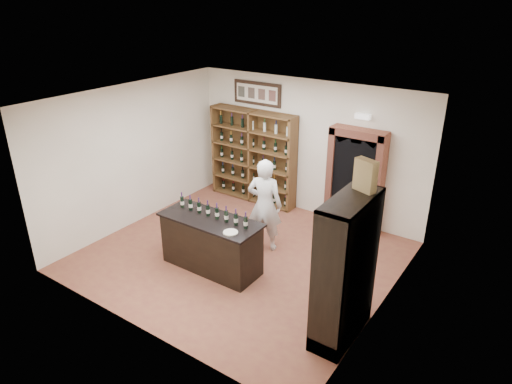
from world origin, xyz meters
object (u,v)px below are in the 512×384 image
(wine_crate, at_px, (365,175))
(tasting_counter, at_px, (211,244))
(shopkeeper, at_px, (265,205))
(counter_bottle_0, at_px, (182,202))
(wine_shelf, at_px, (254,156))
(side_cabinet, at_px, (346,292))

(wine_crate, bearing_deg, tasting_counter, -159.92)
(tasting_counter, relative_size, shopkeeper, 1.02)
(tasting_counter, xyz_separation_m, counter_bottle_0, (-0.72, 0.07, 0.61))
(shopkeeper, bearing_deg, wine_crate, 137.50)
(wine_shelf, xyz_separation_m, shopkeeper, (1.50, -1.79, -0.18))
(side_cabinet, distance_m, shopkeeper, 2.74)
(wine_shelf, relative_size, tasting_counter, 1.17)
(tasting_counter, bearing_deg, wine_shelf, 110.56)
(counter_bottle_0, relative_size, shopkeeper, 0.16)
(shopkeeper, height_order, wine_crate, wine_crate)
(side_cabinet, bearing_deg, wine_shelf, 139.79)
(wine_shelf, relative_size, shopkeeper, 1.19)
(tasting_counter, relative_size, wine_crate, 4.24)
(side_cabinet, relative_size, shopkeeper, 1.19)
(wine_shelf, height_order, counter_bottle_0, wine_shelf)
(counter_bottle_0, relative_size, wine_crate, 0.68)
(shopkeeper, bearing_deg, counter_bottle_0, 27.07)
(counter_bottle_0, bearing_deg, wine_shelf, 97.56)
(wine_shelf, distance_m, wine_crate, 4.98)
(tasting_counter, distance_m, wine_crate, 3.33)
(wine_shelf, height_order, wine_crate, wine_crate)
(tasting_counter, relative_size, side_cabinet, 0.85)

